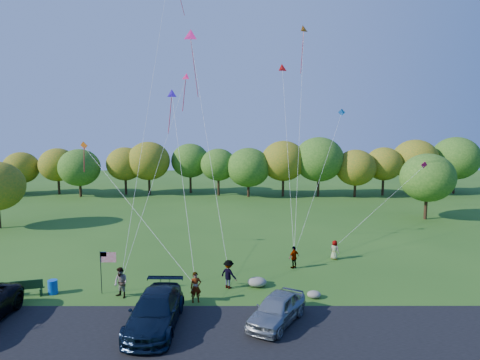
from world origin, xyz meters
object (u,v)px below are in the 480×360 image
object	(u,v)px
flyer_c	(229,274)
flyer_e	(334,250)
flyer_d	(294,257)
trash_barrel	(53,287)
minivan_silver	(277,309)
flyer_a	(196,287)
park_bench	(27,287)
flyer_b	(121,283)
minivan_navy	(155,311)

from	to	relation	value
flyer_c	flyer_e	xyz separation A→B (m)	(8.36, 5.96, -0.18)
flyer_c	flyer_e	bearing A→B (deg)	-108.09
flyer_c	flyer_e	distance (m)	10.27
flyer_d	trash_barrel	distance (m)	16.86
minivan_silver	flyer_a	size ratio (longest dim) A/B	2.50
minivan_silver	flyer_e	xyz separation A→B (m)	(5.60, 11.07, -0.09)
flyer_e	trash_barrel	world-z (taller)	flyer_e
flyer_d	flyer_e	bearing A→B (deg)	174.51
flyer_d	flyer_a	bearing A→B (deg)	5.43
park_bench	flyer_e	bearing A→B (deg)	4.05
minivan_silver	park_bench	world-z (taller)	minivan_silver
flyer_e	trash_barrel	size ratio (longest dim) A/B	1.71
flyer_a	flyer_e	xyz separation A→B (m)	(10.32, 8.20, -0.17)
flyer_d	trash_barrel	bearing A→B (deg)	-19.87
flyer_d	flyer_e	world-z (taller)	flyer_d
flyer_b	flyer_c	bearing A→B (deg)	46.15
minivan_silver	trash_barrel	world-z (taller)	minivan_silver
minivan_navy	flyer_c	world-z (taller)	flyer_c
flyer_c	flyer_d	size ratio (longest dim) A/B	1.12
flyer_c	park_bench	world-z (taller)	flyer_c
minivan_silver	trash_barrel	xyz separation A→B (m)	(-14.07, 4.16, -0.42)
flyer_b	flyer_d	xyz separation A→B (m)	(11.58, 5.41, -0.12)
park_bench	flyer_a	bearing A→B (deg)	-19.85
minivan_navy	flyer_a	world-z (taller)	flyer_a
minivan_navy	trash_barrel	size ratio (longest dim) A/B	6.84
minivan_silver	flyer_d	world-z (taller)	flyer_d
minivan_navy	flyer_c	size ratio (longest dim) A/B	3.23
minivan_navy	trash_barrel	bearing A→B (deg)	149.74
park_bench	flyer_b	bearing A→B (deg)	-17.30
flyer_a	trash_barrel	xyz separation A→B (m)	(-9.35, 1.29, -0.50)
minivan_silver	flyer_c	size ratio (longest dim) A/B	2.47
flyer_e	flyer_c	bearing A→B (deg)	79.42
park_bench	flyer_d	bearing A→B (deg)	1.40
flyer_b	park_bench	world-z (taller)	flyer_b
flyer_c	flyer_e	world-z (taller)	flyer_c
trash_barrel	flyer_b	bearing A→B (deg)	-7.63
flyer_b	park_bench	size ratio (longest dim) A/B	1.03
minivan_silver	flyer_b	distance (m)	10.14
flyer_a	flyer_c	world-z (taller)	flyer_c
minivan_navy	flyer_c	xyz separation A→B (m)	(3.80, 5.56, 0.00)
flyer_a	trash_barrel	world-z (taller)	flyer_a
minivan_silver	flyer_b	world-z (taller)	flyer_b
minivan_navy	flyer_a	xyz separation A→B (m)	(1.84, 3.32, -0.01)
flyer_d	park_bench	xyz separation A→B (m)	(-17.61, -5.16, -0.28)
minivan_silver	flyer_a	distance (m)	5.52
flyer_d	park_bench	size ratio (longest dim) A/B	0.90
flyer_a	park_bench	distance (m)	10.85
flyer_c	trash_barrel	size ratio (longest dim) A/B	2.12
minivan_silver	flyer_e	world-z (taller)	minivan_silver
flyer_c	trash_barrel	world-z (taller)	flyer_c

